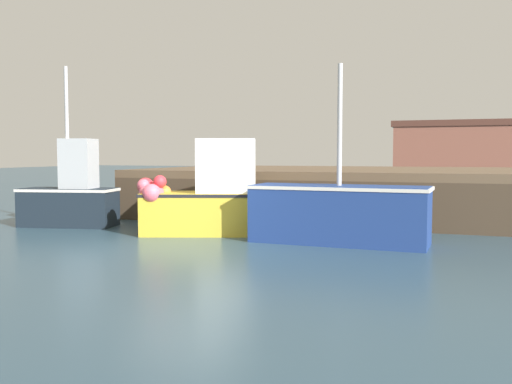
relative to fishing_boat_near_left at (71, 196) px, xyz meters
name	(u,v)px	position (x,y,z in m)	size (l,w,h in m)	color
ground	(180,248)	(4.70, -2.13, -0.95)	(120.00, 160.00, 0.10)	#2D4756
pier	(340,176)	(6.96, 5.58, 0.47)	(13.54, 8.32, 1.62)	brown
fishing_boat_near_left	(71,196)	(0.00, 0.00, 0.00)	(2.97, 1.69, 4.70)	#19232D
fishing_boat_near_right	(212,197)	(4.60, -0.09, 0.09)	(3.91, 2.53, 2.54)	gold
fishing_boat_mid	(339,213)	(8.13, -0.52, -0.16)	(4.31, 1.54, 4.27)	navy
warehouse	(455,150)	(10.57, 36.19, 1.56)	(10.04, 4.69, 4.88)	brown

